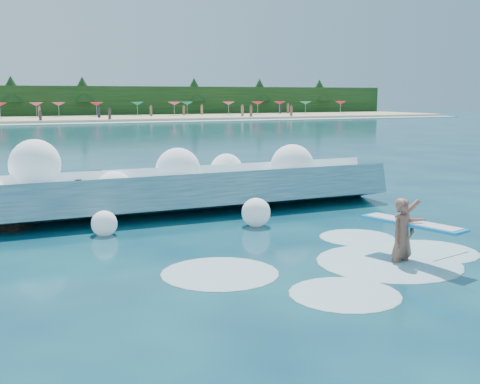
{
  "coord_description": "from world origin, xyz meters",
  "views": [
    {
      "loc": [
        -4.64,
        -11.34,
        3.57
      ],
      "look_at": [
        1.5,
        2.0,
        1.2
      ],
      "focal_mm": 45.0,
      "sensor_mm": 36.0,
      "label": 1
    }
  ],
  "objects": [
    {
      "name": "breaking_wave",
      "position": [
        -1.73,
        6.33,
        0.59
      ],
      "size": [
        19.73,
        3.0,
        1.7
      ],
      "color": "#326C7E",
      "rests_on": "ground"
    },
    {
      "name": "surfer_with_board",
      "position": [
        3.74,
        -1.51,
        0.64
      ],
      "size": [
        1.2,
        2.91,
        1.72
      ],
      "color": "#925544",
      "rests_on": "ground"
    },
    {
      "name": "wet_band",
      "position": [
        0.0,
        67.0,
        0.04
      ],
      "size": [
        140.0,
        5.0,
        0.08
      ],
      "primitive_type": "cube",
      "color": "silver",
      "rests_on": "ground"
    },
    {
      "name": "ground",
      "position": [
        0.0,
        0.0,
        0.0
      ],
      "size": [
        200.0,
        200.0,
        0.0
      ],
      "primitive_type": "plane",
      "color": "#082641",
      "rests_on": "ground"
    },
    {
      "name": "surf_foam",
      "position": [
        3.1,
        -1.12,
        0.0
      ],
      "size": [
        8.77,
        5.54,
        0.16
      ],
      "color": "silver",
      "rests_on": "ground"
    },
    {
      "name": "wave_spray",
      "position": [
        -2.35,
        6.18,
        1.14
      ],
      "size": [
        15.54,
        4.65,
        2.38
      ],
      "color": "white",
      "rests_on": "ground"
    }
  ]
}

